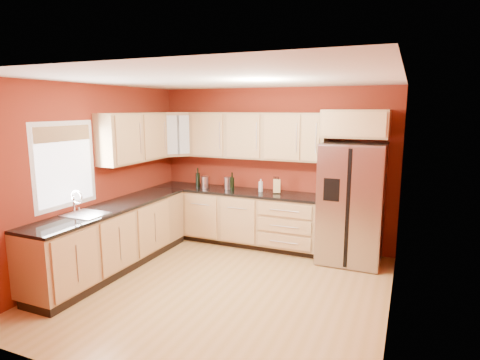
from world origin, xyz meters
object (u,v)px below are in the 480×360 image
Objects in this scene: refrigerator at (351,203)px; soap_dispenser at (261,185)px; wine_bottle_a at (198,177)px; knife_block at (277,186)px; canister_left at (205,182)px.

refrigerator is 8.56× the size of soap_dispenser.
wine_bottle_a is (-2.64, 0.11, 0.19)m from refrigerator.
soap_dispenser is at bearing 161.71° from knife_block.
refrigerator reaches higher than soap_dispenser.
knife_block is (1.25, 0.10, 0.01)m from canister_left.
refrigerator reaches higher than canister_left.
soap_dispenser reaches higher than canister_left.
knife_block is (-1.20, 0.12, 0.14)m from refrigerator.
wine_bottle_a is 1.44m from knife_block.
knife_block is 1.07× the size of soap_dispenser.
refrigerator is 1.48m from soap_dispenser.
refrigerator is 1.21m from knife_block.
canister_left is 0.98× the size of soap_dispenser.
knife_block is at bearing 0.60° from wine_bottle_a.
knife_block is at bearing 4.70° from canister_left.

